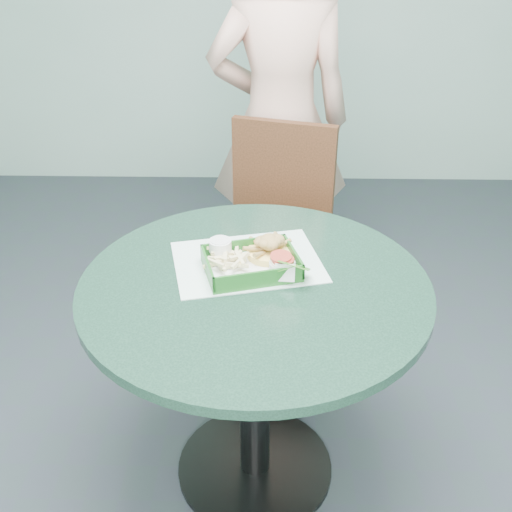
{
  "coord_description": "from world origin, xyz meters",
  "views": [
    {
      "loc": [
        0.03,
        -1.4,
        1.69
      ],
      "look_at": [
        0.0,
        0.1,
        0.79
      ],
      "focal_mm": 42.0,
      "sensor_mm": 36.0,
      "label": 1
    }
  ],
  "objects_px": {
    "cafe_table": "(255,335)",
    "dining_chair": "(283,223)",
    "crab_sandwich": "(274,255)",
    "sauce_ramekin": "(228,247)",
    "diner_person": "(280,97)",
    "food_basket": "(251,272)"
  },
  "relations": [
    {
      "from": "diner_person",
      "to": "sauce_ramekin",
      "type": "height_order",
      "value": "diner_person"
    },
    {
      "from": "dining_chair",
      "to": "crab_sandwich",
      "type": "height_order",
      "value": "dining_chair"
    },
    {
      "from": "cafe_table",
      "to": "food_basket",
      "type": "relative_size",
      "value": 3.81
    },
    {
      "from": "cafe_table",
      "to": "crab_sandwich",
      "type": "xyz_separation_m",
      "value": [
        0.05,
        0.1,
        0.22
      ]
    },
    {
      "from": "diner_person",
      "to": "sauce_ramekin",
      "type": "xyz_separation_m",
      "value": [
        -0.17,
        -0.99,
        -0.16
      ]
    },
    {
      "from": "crab_sandwich",
      "to": "sauce_ramekin",
      "type": "bearing_deg",
      "value": 164.79
    },
    {
      "from": "cafe_table",
      "to": "diner_person",
      "type": "distance_m",
      "value": 1.2
    },
    {
      "from": "sauce_ramekin",
      "to": "diner_person",
      "type": "bearing_deg",
      "value": 80.54
    },
    {
      "from": "dining_chair",
      "to": "crab_sandwich",
      "type": "distance_m",
      "value": 0.76
    },
    {
      "from": "sauce_ramekin",
      "to": "dining_chair",
      "type": "bearing_deg",
      "value": 74.94
    },
    {
      "from": "crab_sandwich",
      "to": "dining_chair",
      "type": "bearing_deg",
      "value": 86.46
    },
    {
      "from": "food_basket",
      "to": "sauce_ramekin",
      "type": "xyz_separation_m",
      "value": [
        -0.07,
        0.08,
        0.04
      ]
    },
    {
      "from": "diner_person",
      "to": "dining_chair",
      "type": "bearing_deg",
      "value": 89.67
    },
    {
      "from": "food_basket",
      "to": "sauce_ramekin",
      "type": "distance_m",
      "value": 0.12
    },
    {
      "from": "dining_chair",
      "to": "diner_person",
      "type": "relative_size",
      "value": 0.48
    },
    {
      "from": "dining_chair",
      "to": "food_basket",
      "type": "distance_m",
      "value": 0.8
    },
    {
      "from": "diner_person",
      "to": "food_basket",
      "type": "relative_size",
      "value": 7.48
    },
    {
      "from": "cafe_table",
      "to": "dining_chair",
      "type": "relative_size",
      "value": 1.06
    },
    {
      "from": "dining_chair",
      "to": "sauce_ramekin",
      "type": "xyz_separation_m",
      "value": [
        -0.18,
        -0.67,
        0.27
      ]
    },
    {
      "from": "diner_person",
      "to": "food_basket",
      "type": "height_order",
      "value": "diner_person"
    },
    {
      "from": "dining_chair",
      "to": "sauce_ramekin",
      "type": "relative_size",
      "value": 13.99
    },
    {
      "from": "crab_sandwich",
      "to": "sauce_ramekin",
      "type": "distance_m",
      "value": 0.14
    }
  ]
}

